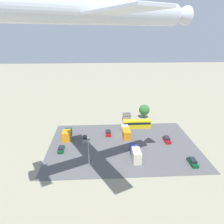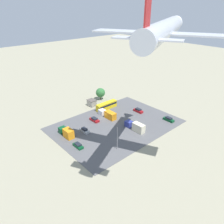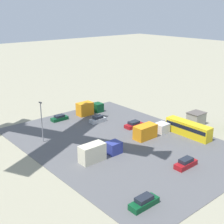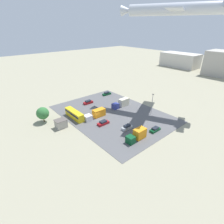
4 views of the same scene
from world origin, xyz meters
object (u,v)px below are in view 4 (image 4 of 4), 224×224
(parked_car_1, at_px, (127,127))
(parked_truck_1, at_px, (96,114))
(airplane, at_px, (173,9))
(bus, at_px, (74,114))
(parked_truck_0, at_px, (121,103))
(parked_car_2, at_px, (107,94))
(shed_building, at_px, (61,124))
(parked_truck_2, at_px, (137,135))
(parked_car_0, at_px, (88,102))
(parked_car_4, at_px, (155,129))
(parked_car_3, at_px, (103,123))

(parked_car_1, xyz_separation_m, parked_truck_1, (-14.54, -3.11, 0.69))
(parked_car_1, relative_size, airplane, 0.11)
(bus, bearing_deg, parked_truck_0, -10.25)
(parked_truck_0, distance_m, parked_truck_1, 15.17)
(parked_car_2, distance_m, parked_truck_0, 16.32)
(shed_building, height_order, parked_truck_2, parked_truck_2)
(parked_car_0, distance_m, parked_truck_0, 15.93)
(shed_building, distance_m, parked_car_4, 33.64)
(bus, xyz_separation_m, parked_car_0, (-8.50, 12.10, -1.00))
(parked_car_1, distance_m, parked_car_3, 9.25)
(parked_car_0, xyz_separation_m, parked_truck_1, (13.54, -5.25, 0.70))
(parked_truck_0, bearing_deg, parked_truck_2, 147.69)
(bus, relative_size, parked_car_0, 2.33)
(parked_car_0, distance_m, parked_car_4, 35.66)
(parked_car_1, distance_m, parked_truck_0, 19.72)
(parked_truck_0, xyz_separation_m, parked_truck_1, (1.07, -15.13, -0.15))
(parked_truck_1, bearing_deg, airplane, -106.36)
(shed_building, height_order, parked_car_0, shed_building)
(parked_car_0, distance_m, airplane, 51.23)
(parked_car_1, distance_m, parked_car_4, 9.79)
(parked_car_0, height_order, airplane, airplane)
(parked_car_1, bearing_deg, parked_truck_2, -16.76)
(parked_car_0, xyz_separation_m, parked_truck_2, (34.59, -4.11, 0.86))
(parked_car_4, bearing_deg, parked_car_1, -138.39)
(parked_car_3, bearing_deg, shed_building, -123.19)
(parked_car_3, distance_m, airplane, 50.05)
(parked_car_1, xyz_separation_m, parked_car_4, (7.32, 6.50, -0.11))
(parked_car_2, height_order, parked_truck_2, parked_truck_2)
(shed_building, relative_size, parked_car_3, 0.89)
(parked_car_0, height_order, parked_truck_0, parked_truck_0)
(shed_building, bearing_deg, parked_car_4, 44.84)
(parked_car_0, relative_size, airplane, 0.12)
(bus, height_order, parked_car_0, bus)
(parked_car_3, relative_size, parked_truck_2, 0.61)
(shed_building, distance_m, parked_truck_1, 14.24)
(parked_car_1, relative_size, parked_truck_2, 0.56)
(bus, xyz_separation_m, parked_truck_1, (5.04, 6.84, -0.30))
(shed_building, distance_m, parked_truck_2, 27.62)
(parked_car_3, height_order, parked_car_4, parked_car_3)
(parked_car_4, bearing_deg, parked_car_0, -172.98)
(airplane, bearing_deg, parked_car_0, 112.25)
(bus, xyz_separation_m, parked_car_3, (11.44, 5.55, -1.07))
(parked_car_2, xyz_separation_m, parked_car_3, (23.23, -20.58, -0.06))
(parked_truck_2, bearing_deg, parked_car_3, 9.46)
(shed_building, height_order, parked_truck_0, parked_truck_0)
(parked_car_1, relative_size, parked_car_2, 0.88)
(parked_car_4, bearing_deg, parked_truck_0, 166.46)
(parked_car_4, height_order, parked_truck_0, parked_truck_0)
(parked_truck_1, relative_size, airplane, 0.24)
(shed_building, bearing_deg, parked_car_1, 46.17)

